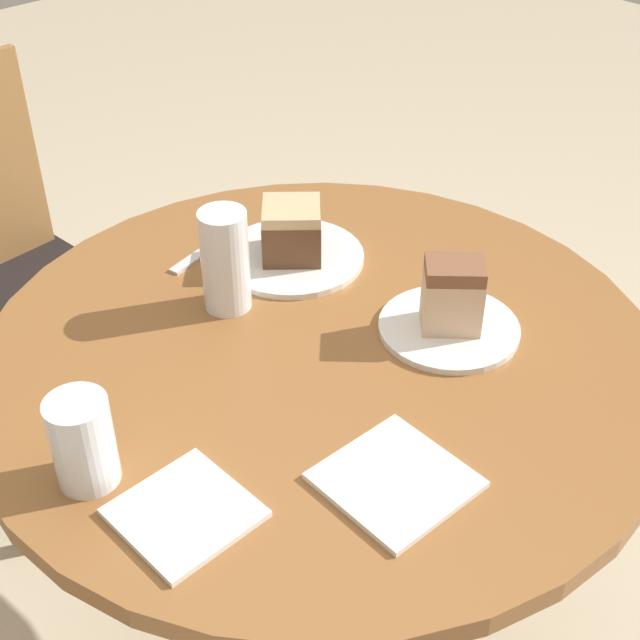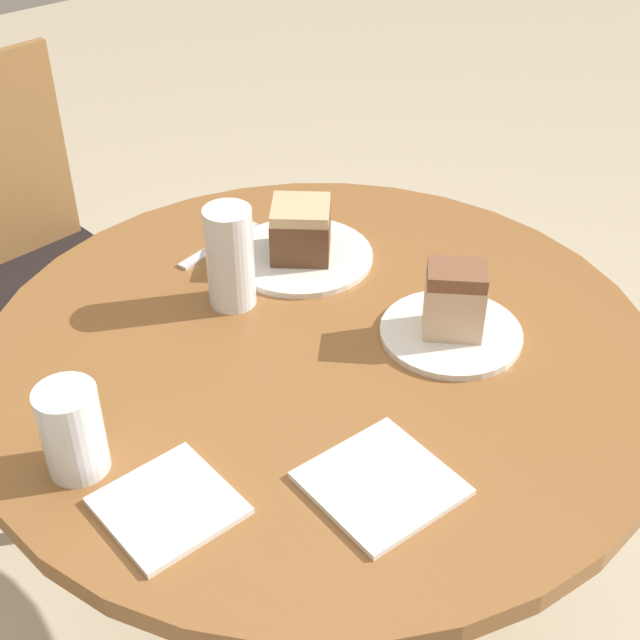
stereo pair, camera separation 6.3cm
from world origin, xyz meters
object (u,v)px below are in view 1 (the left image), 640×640
Objects in this scene: plate_near at (292,257)px; glass_water at (83,445)px; cake_slice_far at (452,295)px; glass_lemonade at (226,266)px; chair at (2,284)px; cake_slice_near at (292,230)px; plate_far at (449,328)px.

plate_near is 0.52m from glass_water.
glass_lemonade is (-0.19, 0.26, 0.01)m from cake_slice_far.
plate_near is 1.47× the size of glass_lemonade.
chair reaches higher than cake_slice_near.
glass_lemonade is 0.37m from glass_water.
glass_water is at bearing 168.55° from plate_far.
glass_lemonade is 1.34× the size of glass_water.
chair is at bearing 72.39° from glass_water.
glass_lemonade is at bearing 25.50° from glass_water.
plate_far is at bearing -153.43° from cake_slice_far.
glass_lemonade is (-0.19, 0.26, 0.06)m from plate_far.
chair reaches higher than cake_slice_far.
cake_slice_far is at bearing -11.45° from glass_water.
cake_slice_near is at bearing -78.21° from chair.
plate_near is 2.20× the size of cake_slice_far.
cake_slice_near is at bearing 90.00° from plate_near.
glass_water is (-0.48, -0.19, 0.05)m from plate_near.
glass_lemonade is at bearing 125.22° from plate_far.
plate_far is at bearing -11.45° from glass_water.
plate_far is 0.06m from cake_slice_far.
glass_water is at bearing -159.00° from cake_slice_near.
cake_slice_far is (0.04, -0.29, 0.01)m from cake_slice_near.
plate_far is 1.73× the size of glass_water.
cake_slice_near is (0.00, 0.00, 0.05)m from plate_near.
glass_water is at bearing -154.50° from glass_lemonade.
chair is 4.45× the size of plate_far.
cake_slice_far is at bearing -80.99° from chair.
chair reaches higher than glass_water.
cake_slice_near is at bearing 96.90° from plate_far.
glass_lemonade is at bearing 125.22° from cake_slice_far.
cake_slice_far is (0.24, -0.98, 0.35)m from chair.
plate_near is 0.17m from glass_lemonade.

